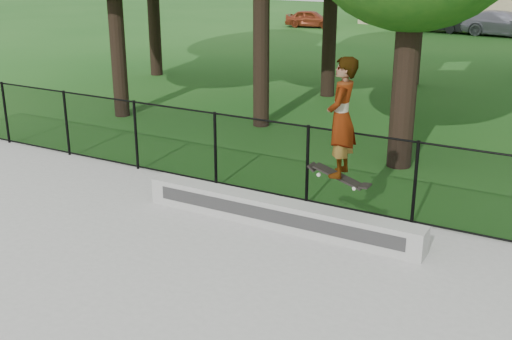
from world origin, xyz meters
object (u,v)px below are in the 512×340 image
object	(u,v)px
car_c	(505,24)
skater_airborne	(341,119)
grind_ledge	(278,213)
car_a	(311,19)
car_b	(436,22)

from	to	relation	value
car_c	skater_airborne	xyz separation A→B (m)	(2.05, -28.60, 1.44)
grind_ledge	skater_airborne	bearing A→B (deg)	-3.64
car_a	skater_airborne	distance (m)	30.14
car_c	grind_ledge	bearing A→B (deg)	-174.02
car_a	car_c	size ratio (longest dim) A/B	0.72
car_a	skater_airborne	size ratio (longest dim) A/B	1.47
car_a	skater_airborne	bearing A→B (deg)	-162.91
car_c	skater_airborne	distance (m)	28.71
car_b	skater_airborne	distance (m)	29.33
car_b	skater_airborne	size ratio (longest dim) A/B	1.52
grind_ledge	car_a	distance (m)	29.58
grind_ledge	car_c	world-z (taller)	car_c
car_b	car_c	bearing A→B (deg)	-89.45
car_b	skater_airborne	world-z (taller)	skater_airborne
car_a	skater_airborne	xyz separation A→B (m)	(12.93, -27.18, 1.58)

